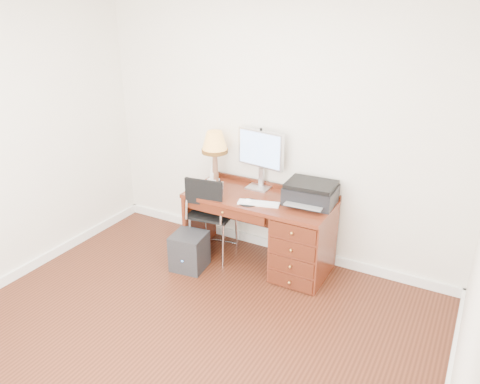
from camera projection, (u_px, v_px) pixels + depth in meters
The scene contains 12 objects.
ground at pixel (183, 339), 3.87m from camera, with size 4.00×4.00×0.00m, color #37170C.
room_shell at pixel (221, 295), 4.36m from camera, with size 4.00×4.00×4.00m.
desk at pixel (288, 234), 4.71m from camera, with size 1.50×0.67×0.75m.
monitor at pixel (260, 152), 4.80m from camera, with size 0.54×0.21×0.62m.
keyboard at pixel (259, 203), 4.55m from camera, with size 0.40×0.12×0.02m, color white.
mouse_pad at pixel (249, 202), 4.58m from camera, with size 0.20×0.20×0.04m.
printer at pixel (311, 193), 4.55m from camera, with size 0.50×0.40×0.21m.
leg_lamp at pixel (215, 145), 4.92m from camera, with size 0.28×0.28×0.57m.
phone at pixel (213, 177), 5.06m from camera, with size 0.12×0.12×0.21m.
pen_cup at pixel (287, 195), 4.64m from camera, with size 0.08×0.08×0.10m, color black.
chair at pixel (209, 209), 4.87m from camera, with size 0.51×0.51×0.95m.
equipment_box at pixel (189, 251), 4.83m from camera, with size 0.33×0.33×0.38m, color black.
Camera 1 is at (1.90, -2.48, 2.63)m, focal length 35.00 mm.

